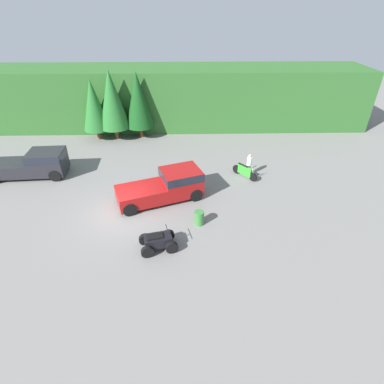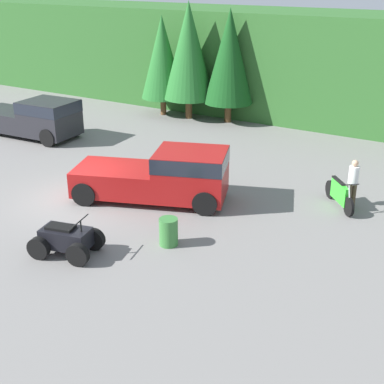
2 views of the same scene
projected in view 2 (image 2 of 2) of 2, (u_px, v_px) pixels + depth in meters
ground_plane at (82, 200)px, 19.68m from camera, size 80.00×80.00×0.00m
hillside_backdrop at (263, 61)px, 31.22m from camera, size 44.00×6.00×5.75m
tree_left at (162, 57)px, 29.99m from camera, size 2.45×2.45×5.58m
tree_mid_left at (189, 51)px, 29.06m from camera, size 2.80×2.80×6.36m
tree_mid_right at (229, 57)px, 28.35m from camera, size 2.67×2.67×6.06m
pickup_truck_red at (165, 174)px, 19.29m from camera, size 5.92×3.90×1.94m
pickup_truck_second at (35, 117)px, 26.72m from camera, size 5.65×2.52×1.94m
dirt_bike at (340, 194)px, 19.00m from camera, size 1.55×1.79×1.15m
quad_atv at (66, 240)px, 15.82m from camera, size 2.19×1.63×1.19m
rider_person at (353, 181)px, 18.89m from camera, size 0.50×0.50×1.73m
steel_barrel at (169, 232)px, 16.36m from camera, size 0.58×0.58×0.88m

